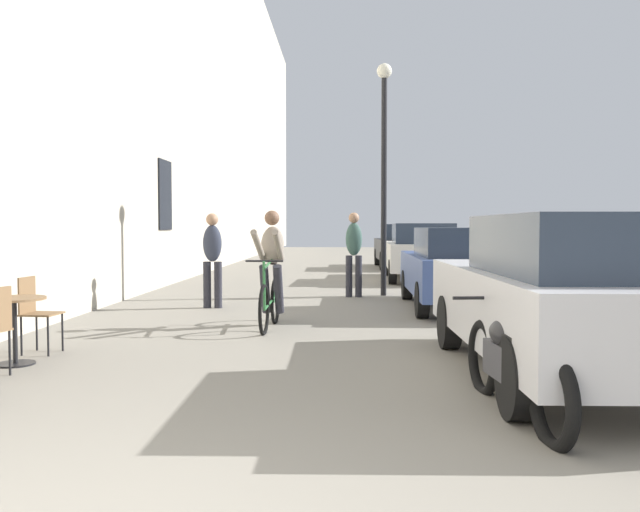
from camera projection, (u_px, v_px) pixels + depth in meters
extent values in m
cube|color=#B7AD99|center=(159.00, 8.00, 16.39)|extent=(0.50, 68.00, 13.89)
cube|color=black|center=(165.00, 195.00, 15.98)|extent=(0.04, 1.10, 1.70)
cylinder|color=black|center=(16.00, 364.00, 6.98)|extent=(0.40, 0.40, 0.02)
cylinder|color=black|center=(15.00, 331.00, 6.97)|extent=(0.05, 0.05, 0.67)
cylinder|color=brown|center=(14.00, 299.00, 6.95)|extent=(0.64, 0.64, 0.02)
cylinder|color=black|center=(62.00, 332.00, 7.74)|extent=(0.02, 0.02, 0.45)
cylinder|color=black|center=(48.00, 337.00, 7.42)|extent=(0.02, 0.02, 0.45)
cylinder|color=black|center=(37.00, 332.00, 7.78)|extent=(0.02, 0.02, 0.45)
cylinder|color=black|center=(21.00, 336.00, 7.46)|extent=(0.02, 0.02, 0.45)
cube|color=brown|center=(42.00, 314.00, 7.59)|extent=(0.41, 0.41, 0.02)
cube|color=brown|center=(27.00, 295.00, 7.60)|extent=(0.05, 0.34, 0.42)
cylinder|color=black|center=(10.00, 353.00, 6.48)|extent=(0.02, 0.02, 0.45)
torus|color=black|center=(264.00, 310.00, 8.95)|extent=(0.08, 0.71, 0.71)
torus|color=black|center=(275.00, 301.00, 10.00)|extent=(0.08, 0.71, 0.71)
cylinder|color=#2D6B38|center=(274.00, 283.00, 9.90)|extent=(0.05, 0.22, 0.58)
cylinder|color=#2D6B38|center=(269.00, 263.00, 9.38)|extent=(0.07, 0.83, 0.14)
cylinder|color=#2D6B38|center=(264.00, 286.00, 8.96)|extent=(0.04, 0.09, 0.67)
cylinder|color=#2D6B38|center=(270.00, 303.00, 9.50)|extent=(0.08, 1.00, 0.12)
cylinder|color=black|center=(264.00, 261.00, 8.97)|extent=(0.52, 0.05, 0.03)
ellipsoid|color=black|center=(273.00, 263.00, 9.79)|extent=(0.12, 0.24, 0.06)
ellipsoid|color=gray|center=(272.00, 245.00, 9.70)|extent=(0.36, 0.36, 0.59)
sphere|color=brown|center=(272.00, 218.00, 9.64)|extent=(0.22, 0.22, 0.22)
cylinder|color=#26262D|center=(279.00, 289.00, 9.65)|extent=(0.15, 0.40, 0.75)
cylinder|color=#26262D|center=(265.00, 289.00, 9.66)|extent=(0.15, 0.40, 0.75)
cylinder|color=gray|center=(278.00, 246.00, 9.30)|extent=(0.11, 0.75, 0.48)
cylinder|color=gray|center=(258.00, 246.00, 9.32)|extent=(0.14, 0.75, 0.48)
cylinder|color=#26262D|center=(218.00, 285.00, 11.84)|extent=(0.14, 0.14, 0.84)
cylinder|color=#26262D|center=(207.00, 285.00, 11.84)|extent=(0.14, 0.14, 0.84)
ellipsoid|color=#2D3342|center=(212.00, 243.00, 11.81)|extent=(0.34, 0.24, 0.66)
sphere|color=#A57A5B|center=(212.00, 219.00, 11.79)|extent=(0.22, 0.22, 0.22)
cylinder|color=#26262D|center=(359.00, 276.00, 13.66)|extent=(0.14, 0.14, 0.87)
cylinder|color=#26262D|center=(349.00, 276.00, 13.66)|extent=(0.14, 0.14, 0.87)
ellipsoid|color=#38564C|center=(354.00, 239.00, 13.63)|extent=(0.35, 0.26, 0.69)
sphere|color=#A57A5B|center=(354.00, 218.00, 13.60)|extent=(0.22, 0.22, 0.22)
cylinder|color=black|center=(384.00, 187.00, 13.86)|extent=(0.12, 0.12, 4.60)
sphere|color=silver|center=(384.00, 71.00, 13.75)|extent=(0.32, 0.32, 0.32)
cube|color=#B7B7BC|center=(562.00, 308.00, 6.40)|extent=(1.90, 4.47, 0.72)
cube|color=#283342|center=(584.00, 245.00, 5.84)|extent=(1.58, 2.42, 0.54)
cylinder|color=black|center=(449.00, 322.00, 7.90)|extent=(0.22, 0.64, 0.64)
cylinder|color=black|center=(589.00, 323.00, 7.86)|extent=(0.22, 0.64, 0.64)
cylinder|color=black|center=(518.00, 378.00, 4.97)|extent=(0.22, 0.64, 0.64)
cube|color=#384C84|center=(457.00, 273.00, 11.83)|extent=(1.73, 4.10, 0.67)
cube|color=#283342|center=(462.00, 242.00, 11.31)|extent=(1.44, 2.22, 0.49)
cylinder|color=black|center=(407.00, 285.00, 13.22)|extent=(0.20, 0.59, 0.59)
cylinder|color=black|center=(484.00, 285.00, 13.15)|extent=(0.20, 0.59, 0.59)
cylinder|color=black|center=(422.00, 300.00, 10.53)|extent=(0.20, 0.59, 0.59)
cylinder|color=black|center=(519.00, 300.00, 10.46)|extent=(0.20, 0.59, 0.59)
cube|color=beige|center=(420.00, 256.00, 18.07)|extent=(1.96, 4.42, 0.71)
cube|color=#283342|center=(422.00, 233.00, 17.52)|extent=(1.60, 2.41, 0.53)
cylinder|color=black|center=(389.00, 265.00, 19.58)|extent=(0.22, 0.64, 0.63)
cylinder|color=black|center=(444.00, 265.00, 19.47)|extent=(0.22, 0.64, 0.63)
cylinder|color=black|center=(393.00, 272.00, 16.71)|extent=(0.22, 0.64, 0.63)
cylinder|color=black|center=(458.00, 272.00, 16.59)|extent=(0.22, 0.64, 0.63)
cube|color=black|center=(403.00, 249.00, 23.37)|extent=(1.86, 4.38, 0.71)
cube|color=#283342|center=(405.00, 232.00, 22.82)|extent=(1.55, 2.37, 0.53)
cylinder|color=black|center=(377.00, 257.00, 24.84)|extent=(0.21, 0.63, 0.63)
cylinder|color=black|center=(421.00, 257.00, 24.80)|extent=(0.21, 0.63, 0.63)
cylinder|color=black|center=(383.00, 261.00, 21.97)|extent=(0.21, 0.63, 0.63)
cylinder|color=black|center=(432.00, 261.00, 21.93)|extent=(0.21, 0.63, 0.63)
torus|color=black|center=(483.00, 358.00, 5.85)|extent=(0.17, 0.70, 0.69)
torus|color=black|center=(553.00, 401.00, 4.41)|extent=(0.18, 0.71, 0.70)
cube|color=#333338|center=(513.00, 364.00, 5.13)|extent=(0.32, 0.78, 0.28)
ellipsoid|color=black|center=(509.00, 334.00, 5.22)|extent=(0.34, 0.55, 0.24)
cube|color=black|center=(528.00, 345.00, 4.84)|extent=(0.29, 0.46, 0.10)
cylinder|color=black|center=(488.00, 298.00, 5.73)|extent=(0.62, 0.10, 0.03)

